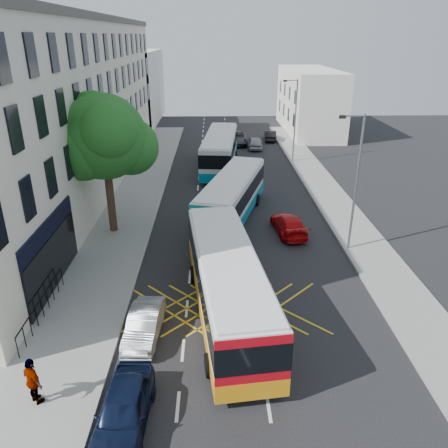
{
  "coord_description": "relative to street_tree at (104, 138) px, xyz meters",
  "views": [
    {
      "loc": [
        -1.86,
        -11.58,
        12.03
      ],
      "look_at": [
        -1.29,
        11.08,
        2.2
      ],
      "focal_mm": 35.0,
      "sensor_mm": 36.0,
      "label": 1
    }
  ],
  "objects": [
    {
      "name": "bus_near",
      "position": [
        7.23,
        -9.49,
        -4.59
      ],
      "size": [
        4.03,
        11.7,
        3.22
      ],
      "rotation": [
        0.0,
        0.0,
        0.12
      ],
      "color": "silver",
      "rests_on": "ground"
    },
    {
      "name": "pedestrian_far",
      "position": [
        0.36,
        -14.76,
        -5.22
      ],
      "size": [
        1.12,
        1.04,
        1.85
      ],
      "primitive_type": "imported",
      "rotation": [
        0.0,
        0.0,
        2.45
      ],
      "color": "gray",
      "rests_on": "pavement_left"
    },
    {
      "name": "lamp_far",
      "position": [
        14.71,
        17.03,
        -1.68
      ],
      "size": [
        1.45,
        0.15,
        8.0
      ],
      "color": "slate",
      "rests_on": "pavement_right"
    },
    {
      "name": "red_hatchback",
      "position": [
        11.57,
        -0.43,
        -5.67
      ],
      "size": [
        2.18,
        4.44,
        1.24
      ],
      "primitive_type": "imported",
      "rotation": [
        0.0,
        0.0,
        3.25
      ],
      "color": "#BE080A",
      "rests_on": "ground"
    },
    {
      "name": "building_right",
      "position": [
        19.51,
        33.03,
        -2.29
      ],
      "size": [
        6.0,
        18.0,
        8.0
      ],
      "primitive_type": "cube",
      "color": "silver",
      "rests_on": "ground"
    },
    {
      "name": "railings",
      "position": [
        -1.19,
        -9.67,
        -5.57
      ],
      "size": [
        0.08,
        5.6,
        1.14
      ],
      "primitive_type": null,
      "color": "black",
      "rests_on": "pavement_left"
    },
    {
      "name": "parked_car_silver",
      "position": [
        3.61,
        -10.97,
        -5.68
      ],
      "size": [
        1.51,
        3.78,
        1.22
      ],
      "primitive_type": "imported",
      "rotation": [
        0.0,
        0.0,
        -0.06
      ],
      "color": "#999CA0",
      "rests_on": "ground"
    },
    {
      "name": "pavement_right",
      "position": [
        16.01,
        0.03,
        -6.22
      ],
      "size": [
        3.0,
        70.0,
        0.15
      ],
      "primitive_type": "cube",
      "color": "gray",
      "rests_on": "ground"
    },
    {
      "name": "pavement_left",
      "position": [
        0.01,
        0.03,
        -6.22
      ],
      "size": [
        5.0,
        70.0,
        0.15
      ],
      "primitive_type": "cube",
      "color": "gray",
      "rests_on": "ground"
    },
    {
      "name": "parked_car_blue",
      "position": [
        3.61,
        -15.72,
        -5.59
      ],
      "size": [
        1.81,
        4.18,
        1.4
      ],
      "primitive_type": "imported",
      "rotation": [
        0.0,
        0.0,
        -0.04
      ],
      "color": "black",
      "rests_on": "ground"
    },
    {
      "name": "bus_mid",
      "position": [
        7.93,
        2.19,
        -4.66
      ],
      "size": [
        5.52,
        11.28,
        3.1
      ],
      "rotation": [
        0.0,
        0.0,
        -0.28
      ],
      "color": "silver",
      "rests_on": "ground"
    },
    {
      "name": "distant_car_silver",
      "position": [
        11.54,
        23.0,
        -5.61
      ],
      "size": [
        1.96,
        4.13,
        1.36
      ],
      "primitive_type": "imported",
      "rotation": [
        0.0,
        0.0,
        3.05
      ],
      "color": "#9EA1A5",
      "rests_on": "ground"
    },
    {
      "name": "distant_car_dark",
      "position": [
        13.71,
        27.04,
        -5.66
      ],
      "size": [
        1.63,
        3.94,
        1.27
      ],
      "primitive_type": "imported",
      "rotation": [
        0.0,
        0.0,
        3.07
      ],
      "color": "black",
      "rests_on": "ground"
    },
    {
      "name": "terrace_far",
      "position": [
        -5.49,
        40.03,
        -1.29
      ],
      "size": [
        8.0,
        20.0,
        10.0
      ],
      "primitive_type": "cube",
      "color": "silver",
      "rests_on": "ground"
    },
    {
      "name": "street_tree",
      "position": [
        0.0,
        0.0,
        0.0
      ],
      "size": [
        6.3,
        5.7,
        8.8
      ],
      "color": "#382619",
      "rests_on": "pavement_left"
    },
    {
      "name": "bus_far",
      "position": [
        7.31,
        14.95,
        -4.51
      ],
      "size": [
        3.88,
        12.21,
        3.38
      ],
      "rotation": [
        0.0,
        0.0,
        -0.09
      ],
      "color": "silver",
      "rests_on": "ground"
    },
    {
      "name": "ground",
      "position": [
        8.51,
        -14.97,
        -6.29
      ],
      "size": [
        120.0,
        120.0,
        0.0
      ],
      "primitive_type": "plane",
      "color": "black",
      "rests_on": "ground"
    },
    {
      "name": "distant_car_grey",
      "position": [
        9.47,
        25.38,
        -5.56
      ],
      "size": [
        2.43,
        5.25,
        1.46
      ],
      "primitive_type": "imported",
      "rotation": [
        0.0,
        0.0,
        -0.0
      ],
      "color": "#3B3D42",
      "rests_on": "ground"
    },
    {
      "name": "terrace_main",
      "position": [
        -5.49,
        9.52,
        0.46
      ],
      "size": [
        8.3,
        45.0,
        13.5
      ],
      "color": "beige",
      "rests_on": "ground"
    },
    {
      "name": "lamp_near",
      "position": [
        14.71,
        -2.97,
        -1.68
      ],
      "size": [
        1.45,
        0.15,
        8.0
      ],
      "color": "slate",
      "rests_on": "pavement_right"
    }
  ]
}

